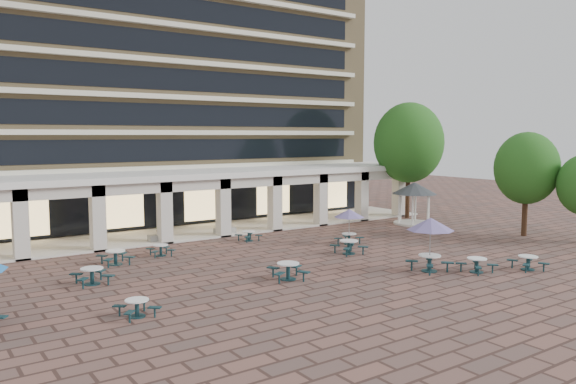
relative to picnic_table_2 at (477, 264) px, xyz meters
name	(u,v)px	position (x,y,z in m)	size (l,w,h in m)	color
ground	(307,279)	(-7.78, 3.89, -0.44)	(120.00, 120.00, 0.00)	brown
apartment_building	(124,66)	(-7.78, 29.36, 12.16)	(40.00, 15.50, 25.20)	#9B8357
retail_arcade	(180,192)	(-7.78, 18.69, 2.56)	(42.00, 6.60, 4.40)	white
picnic_table_2	(477,264)	(0.00, 0.00, 0.00)	(1.70, 1.70, 0.74)	#14393C
picnic_table_3	(528,262)	(2.61, -1.17, 0.00)	(1.95, 1.95, 0.73)	#14393C
picnic_table_5	(137,306)	(-16.53, 3.02, -0.03)	(1.57, 1.57, 0.68)	#14393C
picnic_table_6	(430,226)	(-1.80, 1.51, 1.89)	(2.37, 2.37, 2.74)	#14393C
picnic_table_7	(349,246)	(-2.37, 7.06, 0.04)	(1.91, 1.91, 0.80)	#14393C
picnic_table_8	(92,275)	(-16.60, 8.77, 0.03)	(1.74, 1.74, 0.78)	#14393C
picnic_table_9	(115,256)	(-14.43, 12.14, 0.02)	(1.73, 1.73, 0.77)	#14393C
picnic_table_10	(288,270)	(-8.62, 4.29, 0.05)	(2.18, 2.18, 0.81)	#14393C
picnic_table_11	(349,215)	(-0.44, 9.27, 1.46)	(1.94, 1.94, 2.24)	#14393C
picnic_table_12	(161,249)	(-11.59, 12.84, -0.05)	(1.55, 1.55, 0.65)	#14393C
picnic_table_13	(249,235)	(-5.09, 13.89, -0.05)	(1.52, 1.52, 0.65)	#14393C
gazebo	(414,193)	(9.05, 12.54, 2.00)	(3.48, 3.48, 3.24)	beige
tree_east_a	(527,168)	(11.43, 4.66, 4.22)	(4.28, 4.28, 7.14)	#432B1A
tree_east_c	(409,143)	(11.10, 15.14, 5.84)	(5.77, 5.77, 9.61)	#432B1A
planter_left	(160,235)	(-10.04, 16.79, 0.00)	(1.50, 0.66, 1.17)	gray
planter_right	(225,228)	(-5.29, 16.79, 0.03)	(1.50, 0.60, 1.21)	gray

